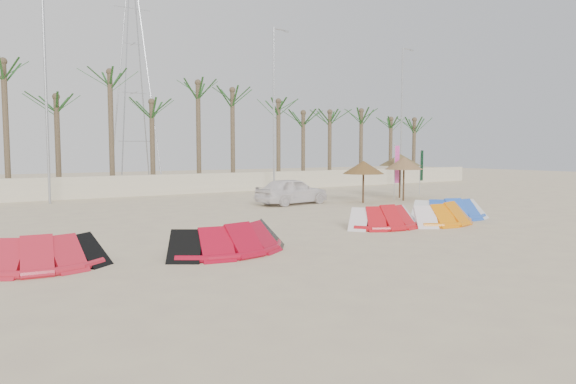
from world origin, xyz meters
TOP-DOWN VIEW (x-y plane):
  - ground at (0.00, 0.00)m, footprint 120.00×120.00m
  - boundary_wall at (0.00, 22.00)m, footprint 60.00×0.30m
  - palm_line at (0.67, 23.50)m, footprint 52.00×4.00m
  - lamp_b at (-5.96, 20.00)m, footprint 1.25×0.14m
  - lamp_c at (8.04, 20.00)m, footprint 1.25×0.14m
  - lamp_d at (20.04, 20.00)m, footprint 1.25×0.14m
  - pylon at (1.00, 28.00)m, footprint 3.00×3.00m
  - kite_red_left at (-8.67, 3.74)m, footprint 3.24×1.82m
  - kite_red_mid at (-3.95, 3.14)m, footprint 3.86×2.10m
  - kite_red_right at (2.79, 4.11)m, footprint 3.10×1.88m
  - kite_orange at (5.46, 3.73)m, footprint 3.58×2.11m
  - kite_blue at (6.84, 4.56)m, footprint 3.65×2.48m
  - parasol_left at (8.19, 11.14)m, footprint 2.23×2.23m
  - parasol_mid at (10.98, 10.91)m, footprint 2.12×2.12m
  - parasol_right at (12.06, 12.26)m, footprint 2.49×2.49m
  - flag_pink at (10.87, 11.36)m, footprint 0.45×0.08m
  - flag_green at (15.04, 13.27)m, footprint 0.44×0.14m
  - car at (4.61, 12.69)m, footprint 4.27×2.18m

SIDE VIEW (x-z plane):
  - ground at x=0.00m, z-range 0.00..0.00m
  - pylon at x=1.00m, z-range -7.00..7.00m
  - kite_red_right at x=2.79m, z-range -0.03..0.87m
  - kite_red_left at x=-8.67m, z-range -0.03..0.87m
  - kite_blue at x=6.84m, z-range -0.03..0.87m
  - kite_orange at x=5.46m, z-range -0.03..0.87m
  - kite_red_mid at x=-3.95m, z-range -0.03..0.87m
  - boundary_wall at x=0.00m, z-range 0.00..1.30m
  - car at x=4.61m, z-range 0.00..1.39m
  - flag_green at x=15.04m, z-range 0.28..3.28m
  - parasol_left at x=8.19m, z-range 0.78..3.05m
  - flag_pink at x=10.87m, z-range 0.30..3.58m
  - parasol_mid at x=10.98m, z-range 0.87..3.34m
  - parasol_right at x=12.06m, z-range 0.95..3.57m
  - lamp_b at x=-5.96m, z-range 0.27..11.27m
  - lamp_c at x=8.04m, z-range 0.27..11.27m
  - lamp_d at x=20.04m, z-range 0.27..11.27m
  - palm_line at x=0.67m, z-range 2.59..10.29m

